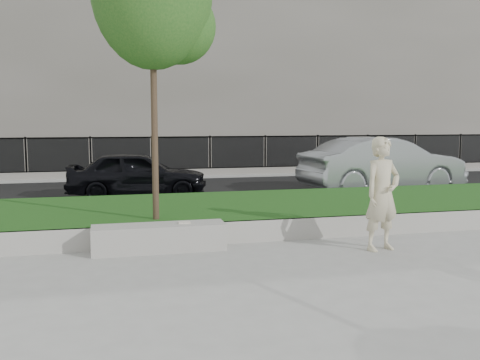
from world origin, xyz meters
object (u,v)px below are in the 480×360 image
object	(u,v)px
car_dark	(138,174)
car_silver	(382,164)
stone_bench	(159,238)
book	(184,223)
man	(382,194)

from	to	relation	value
car_dark	car_silver	size ratio (longest dim) A/B	0.77
stone_bench	book	world-z (taller)	book
book	car_dark	world-z (taller)	car_dark
man	car_dark	world-z (taller)	man
stone_bench	car_dark	world-z (taller)	car_dark
stone_bench	car_dark	xyz separation A→B (m)	(0.01, 6.26, 0.47)
man	car_dark	bearing A→B (deg)	103.31
stone_bench	car_silver	xyz separation A→B (m)	(7.28, 5.72, 0.64)
car_silver	man	bearing A→B (deg)	145.33
stone_bench	book	xyz separation A→B (m)	(0.43, 0.01, 0.24)
stone_bench	book	bearing A→B (deg)	1.43
stone_bench	car_dark	size ratio (longest dim) A/B	0.58
car_dark	car_silver	bearing A→B (deg)	-87.44
man	car_silver	size ratio (longest dim) A/B	0.38
car_silver	car_dark	bearing A→B (deg)	80.05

